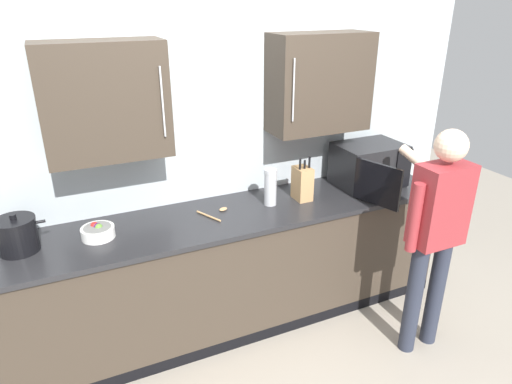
{
  "coord_description": "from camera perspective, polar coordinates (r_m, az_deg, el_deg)",
  "views": [
    {
      "loc": [
        -1.05,
        -2.02,
        2.31
      ],
      "look_at": [
        0.15,
        0.6,
        1.07
      ],
      "focal_mm": 31.92,
      "sensor_mm": 36.0,
      "label": 1
    }
  ],
  "objects": [
    {
      "name": "microwave_oven",
      "position": [
        3.69,
        13.71,
        3.25
      ],
      "size": [
        0.52,
        0.73,
        0.33
      ],
      "color": "black",
      "rests_on": "counter_unit"
    },
    {
      "name": "wooden_spoon",
      "position": [
        3.18,
        -5.03,
        -2.58
      ],
      "size": [
        0.22,
        0.21,
        0.02
      ],
      "color": "tan",
      "rests_on": "counter_unit"
    },
    {
      "name": "back_wall_tiled",
      "position": [
        3.29,
        -5.14,
        8.19
      ],
      "size": [
        4.22,
        0.44,
        2.75
      ],
      "color": "#B2BCC1",
      "rests_on": "ground_plane"
    },
    {
      "name": "thermos_flask",
      "position": [
        3.26,
        1.81,
        0.64
      ],
      "size": [
        0.09,
        0.09,
        0.27
      ],
      "color": "#B7BABF",
      "rests_on": "counter_unit"
    },
    {
      "name": "fruit_bowl",
      "position": [
        3.02,
        -19.21,
        -4.68
      ],
      "size": [
        0.21,
        0.21,
        0.09
      ],
      "color": "white",
      "rests_on": "counter_unit"
    },
    {
      "name": "person_figure",
      "position": [
        3.15,
        21.59,
        -3.95
      ],
      "size": [
        0.44,
        0.62,
        1.59
      ],
      "color": "#282D3D",
      "rests_on": "ground_plane"
    },
    {
      "name": "ground_plane",
      "position": [
        3.24,
        2.17,
        -22.11
      ],
      "size": [
        9.16,
        9.16,
        0.0
      ],
      "primitive_type": "plane",
      "color": "#9E9384"
    },
    {
      "name": "knife_block",
      "position": [
        3.37,
        5.82,
        1.11
      ],
      "size": [
        0.11,
        0.15,
        0.33
      ],
      "color": "tan",
      "rests_on": "counter_unit"
    },
    {
      "name": "counter_unit",
      "position": [
        3.42,
        -2.66,
        -9.55
      ],
      "size": [
        3.3,
        0.66,
        0.92
      ],
      "color": "#3D3328",
      "rests_on": "ground_plane"
    },
    {
      "name": "stock_pot",
      "position": [
        3.03,
        -27.77,
        -4.79
      ],
      "size": [
        0.33,
        0.23,
        0.24
      ],
      "color": "black",
      "rests_on": "counter_unit"
    }
  ]
}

